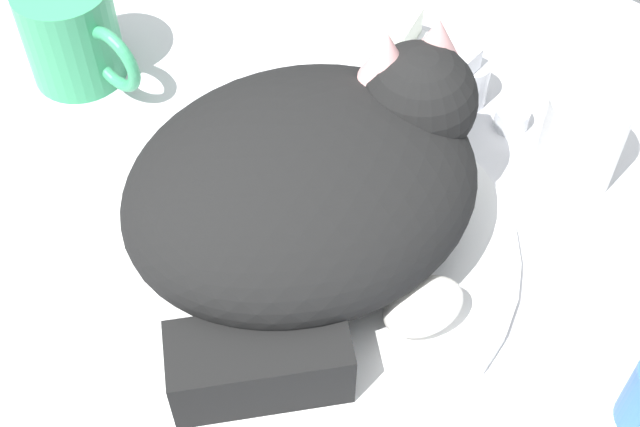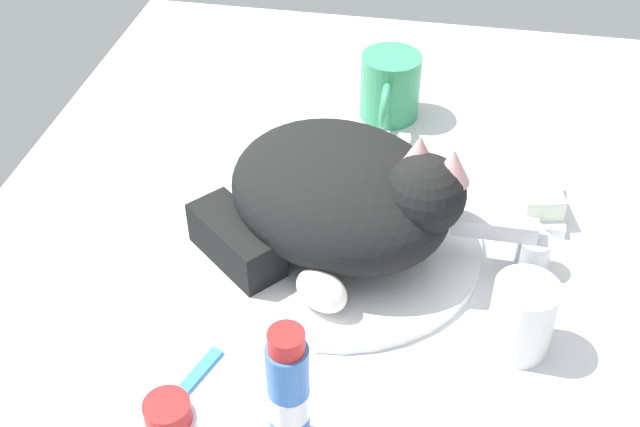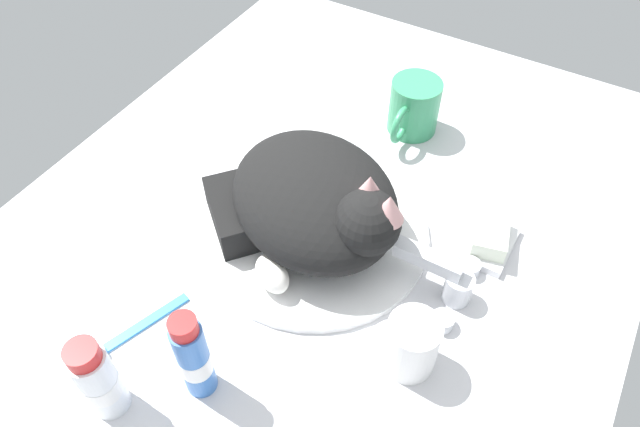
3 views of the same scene
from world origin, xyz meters
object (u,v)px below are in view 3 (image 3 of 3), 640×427
(toothpaste_bottle, at_px, (197,359))
(toothbrush, at_px, (131,330))
(faucet, at_px, (449,281))
(coffee_mug, at_px, (413,107))
(mouthwash_bottle, at_px, (99,380))
(rinse_cup, at_px, (411,345))
(cat, at_px, (316,203))
(soap_bar, at_px, (490,234))

(toothpaste_bottle, distance_m, toothbrush, 0.13)
(faucet, bearing_deg, coffee_mug, -147.67)
(coffee_mug, xyz_separation_m, mouthwash_bottle, (0.59, -0.10, 0.01))
(mouthwash_bottle, distance_m, toothbrush, 0.10)
(mouthwash_bottle, relative_size, toothbrush, 0.92)
(rinse_cup, bearing_deg, toothpaste_bottle, -52.71)
(cat, distance_m, mouthwash_bottle, 0.32)
(faucet, distance_m, coffee_mug, 0.32)
(coffee_mug, xyz_separation_m, toothbrush, (0.51, -0.14, -0.04))
(soap_bar, bearing_deg, toothbrush, -43.63)
(faucet, distance_m, mouthwash_bottle, 0.42)
(coffee_mug, relative_size, toothbrush, 0.91)
(cat, height_order, toothbrush, cat)
(cat, height_order, toothpaste_bottle, cat)
(toothpaste_bottle, relative_size, toothbrush, 1.02)
(coffee_mug, distance_m, mouthwash_bottle, 0.59)
(cat, relative_size, toothbrush, 2.35)
(toothpaste_bottle, bearing_deg, toothbrush, -94.87)
(faucet, xyz_separation_m, mouthwash_bottle, (0.32, -0.26, 0.03))
(cat, height_order, mouthwash_bottle, cat)
(coffee_mug, bearing_deg, cat, -3.72)
(cat, distance_m, rinse_cup, 0.21)
(coffee_mug, bearing_deg, toothbrush, -14.99)
(rinse_cup, bearing_deg, cat, -119.48)
(rinse_cup, relative_size, soap_bar, 1.13)
(toothpaste_bottle, xyz_separation_m, mouthwash_bottle, (0.07, -0.08, -0.01))
(toothbrush, bearing_deg, soap_bar, 136.37)
(cat, height_order, rinse_cup, cat)
(faucet, relative_size, mouthwash_bottle, 0.99)
(toothpaste_bottle, relative_size, mouthwash_bottle, 1.12)
(faucet, relative_size, toothbrush, 0.90)
(coffee_mug, relative_size, mouthwash_bottle, 0.99)
(soap_bar, xyz_separation_m, mouthwash_bottle, (0.42, -0.28, 0.03))
(rinse_cup, height_order, mouthwash_bottle, mouthwash_bottle)
(cat, distance_m, toothpaste_bottle, 0.25)
(toothpaste_bottle, bearing_deg, mouthwash_bottle, -48.50)
(coffee_mug, relative_size, toothpaste_bottle, 0.89)
(coffee_mug, bearing_deg, soap_bar, 48.28)
(rinse_cup, height_order, soap_bar, rinse_cup)
(mouthwash_bottle, height_order, toothbrush, mouthwash_bottle)
(cat, xyz_separation_m, toothbrush, (0.24, -0.12, -0.07))
(faucet, height_order, toothpaste_bottle, toothpaste_bottle)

